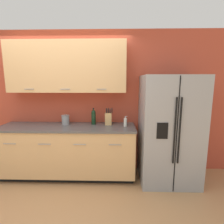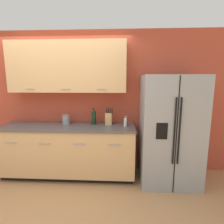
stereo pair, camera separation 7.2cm
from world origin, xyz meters
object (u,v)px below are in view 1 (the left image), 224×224
Objects in this scene: wine_bottle at (94,117)px; knife_block at (108,118)px; refrigerator at (169,130)px; soap_dispenser at (125,122)px; steel_canister at (66,120)px.

knife_block is at bearing -5.96° from wine_bottle.
refrigerator is 0.74m from soap_dispenser.
steel_canister is (-1.07, 0.12, 0.01)m from soap_dispenser.
steel_canister is (-0.77, 0.01, -0.03)m from knife_block.
soap_dispenser is (0.30, -0.11, -0.04)m from knife_block.
refrigerator is 1.81m from steel_canister.
wine_bottle is at bearing 166.53° from soap_dispenser.
steel_canister is at bearing 174.11° from refrigerator.
refrigerator reaches higher than soap_dispenser.
knife_block is at bearing -0.68° from steel_canister.
steel_canister is at bearing -177.88° from wine_bottle.
refrigerator reaches higher than wine_bottle.
soap_dispenser is 1.08m from steel_canister.
soap_dispenser is (0.57, -0.14, -0.06)m from wine_bottle.
wine_bottle is at bearing 171.04° from refrigerator.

